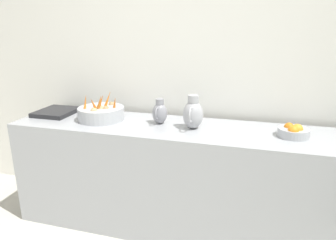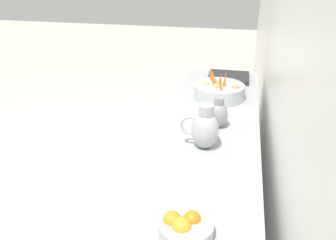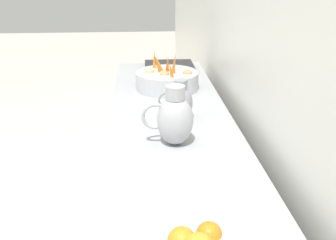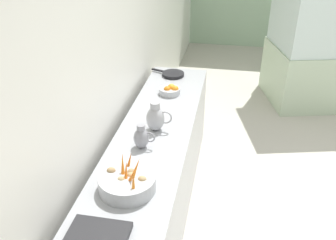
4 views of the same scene
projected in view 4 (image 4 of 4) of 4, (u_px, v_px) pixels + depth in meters
name	position (u px, v px, depth m)	size (l,w,h in m)	color
ground_plane	(327.00, 231.00, 3.21)	(16.12, 16.12, 0.00)	#B7B2A5
tile_wall_left	(119.00, 35.00, 3.20)	(0.10, 9.11, 3.00)	white
prep_counter	(155.00, 172.00, 3.24)	(0.61, 2.81, 0.86)	#9EA0A5
vegetable_colander	(127.00, 182.00, 2.36)	(0.37, 0.37, 0.23)	#ADAFB5
orange_bowl	(170.00, 90.00, 3.62)	(0.21, 0.21, 0.10)	#ADAFB5
metal_pitcher_tall	(156.00, 118.00, 2.98)	(0.21, 0.15, 0.25)	#A3A3A8
metal_pitcher_short	(142.00, 137.00, 2.76)	(0.17, 0.12, 0.20)	gray
counter_sink_basin	(96.00, 240.00, 1.99)	(0.34, 0.30, 0.04)	#232326
skillet_on_counter	(173.00, 74.00, 4.03)	(0.38, 0.24, 0.03)	black
glass_block_booth	(319.00, 34.00, 5.01)	(1.44, 1.37, 1.99)	#ADC1A3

